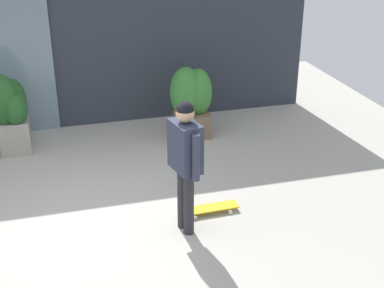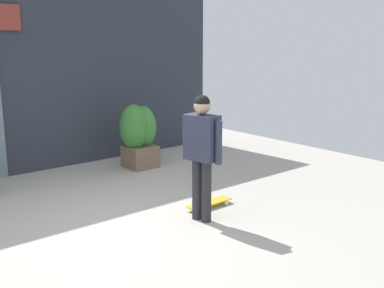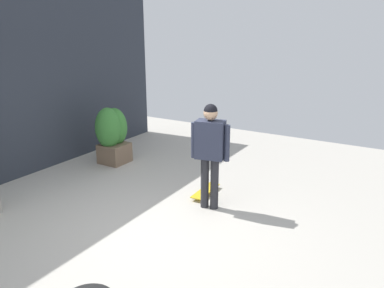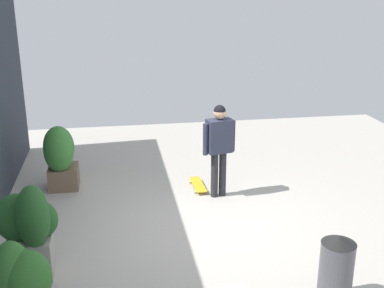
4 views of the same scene
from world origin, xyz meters
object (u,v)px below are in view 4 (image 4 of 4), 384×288
object	(u,v)px
planter_box_right	(60,155)
planter_box_mid	(29,228)
skateboard	(198,185)
trash_bin	(336,269)
skateboarder	(219,141)
planter_box_left	(20,287)

from	to	relation	value
planter_box_right	planter_box_mid	distance (m)	2.94
skateboard	trash_bin	distance (m)	3.83
planter_box_right	planter_box_mid	world-z (taller)	planter_box_mid
skateboarder	planter_box_mid	bearing A→B (deg)	112.48
skateboard	planter_box_left	bearing A→B (deg)	142.68
planter_box_right	planter_box_mid	bearing A→B (deg)	177.48
skateboard	planter_box_mid	distance (m)	3.70
skateboarder	planter_box_mid	world-z (taller)	skateboarder
skateboard	planter_box_mid	xyz separation A→B (m)	(-2.49, 2.66, 0.64)
skateboard	planter_box_right	world-z (taller)	planter_box_right
skateboard	trash_bin	xyz separation A→B (m)	(-3.68, -1.01, 0.39)
planter_box_left	trash_bin	bearing A→B (deg)	-90.53
planter_box_left	planter_box_mid	size ratio (longest dim) A/B	0.84
skateboard	planter_box_right	size ratio (longest dim) A/B	0.62
trash_bin	skateboarder	bearing A→B (deg)	12.35
skateboarder	trash_bin	bearing A→B (deg)	179.67
skateboard	skateboarder	bearing A→B (deg)	-145.62
planter_box_right	planter_box_mid	xyz separation A→B (m)	(-2.94, 0.13, 0.05)
skateboarder	trash_bin	distance (m)	3.40
planter_box_mid	planter_box_right	bearing A→B (deg)	-2.52
skateboard	planter_box_mid	size ratio (longest dim) A/B	0.57
planter_box_left	planter_box_right	xyz separation A→B (m)	(4.09, -0.08, 0.06)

